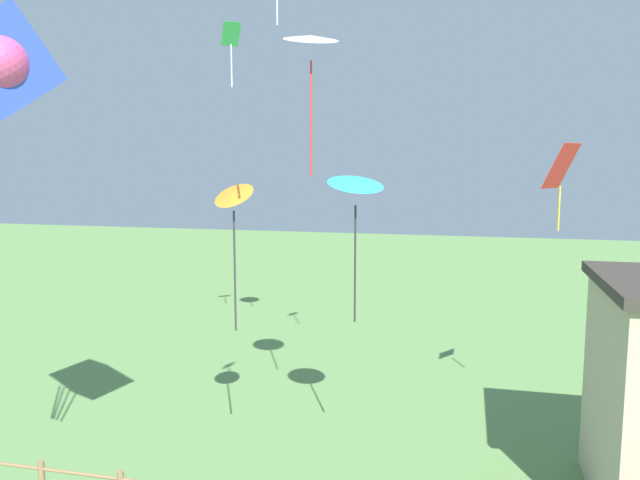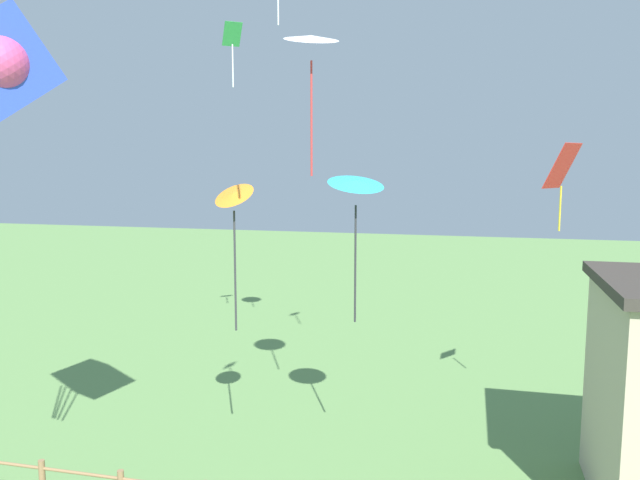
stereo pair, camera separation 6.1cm
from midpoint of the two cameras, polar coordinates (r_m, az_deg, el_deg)
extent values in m
cube|color=blue|center=(12.93, -27.11, 14.20)|extent=(1.60, 2.07, 2.24)
cube|color=red|center=(17.93, 21.36, 6.33)|extent=(1.04, 1.14, 1.21)
cylinder|color=yellow|center=(17.97, 21.19, 2.70)|extent=(0.05, 0.05, 1.21)
cone|color=#2DB2C6|center=(14.60, 3.42, 5.29)|extent=(1.83, 1.82, 0.48)
cylinder|color=#2D2D33|center=(14.80, 3.37, -2.22)|extent=(0.05, 0.05, 2.81)
cylinder|color=silver|center=(21.04, -3.76, 20.82)|extent=(0.05, 0.05, 1.36)
cone|color=white|center=(15.38, -0.68, 18.03)|extent=(1.71, 1.70, 0.47)
cylinder|color=red|center=(15.14, -0.67, 11.01)|extent=(0.05, 0.05, 2.71)
cone|color=orange|center=(14.82, -7.77, 4.16)|extent=(1.19, 1.11, 0.58)
cylinder|color=#333338|center=(15.04, -7.65, -2.85)|extent=(0.05, 0.05, 2.90)
cube|color=green|center=(23.48, -7.95, 18.15)|extent=(0.80, 0.77, 0.77)
cylinder|color=white|center=(23.30, -7.90, 15.49)|extent=(0.05, 0.05, 1.49)
camera|label=1|loc=(0.03, -89.87, 0.02)|focal=35.00mm
camera|label=2|loc=(0.03, 90.13, -0.02)|focal=35.00mm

